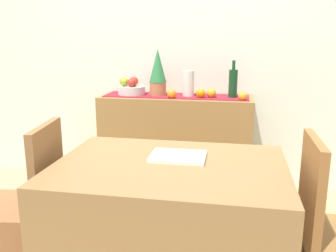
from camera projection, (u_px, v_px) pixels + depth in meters
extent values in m
cube|color=tan|center=(151.00, 243.00, 2.51)|extent=(6.40, 6.40, 0.02)
cube|color=silver|center=(179.00, 35.00, 3.32)|extent=(6.40, 0.06, 2.70)
cube|color=olive|center=(176.00, 144.00, 3.29)|extent=(1.30, 0.42, 0.85)
cube|color=maroon|center=(176.00, 96.00, 3.19)|extent=(1.22, 0.32, 0.01)
cylinder|color=silver|center=(132.00, 90.00, 3.25)|extent=(0.23, 0.23, 0.07)
sphere|color=#98AC2D|center=(124.00, 82.00, 3.24)|extent=(0.08, 0.08, 0.08)
sphere|color=red|center=(134.00, 81.00, 3.26)|extent=(0.08, 0.08, 0.08)
sphere|color=#AE2E23|center=(131.00, 83.00, 3.19)|extent=(0.07, 0.07, 0.07)
cylinder|color=#143D1E|center=(233.00, 84.00, 3.07)|extent=(0.07, 0.07, 0.23)
cylinder|color=#143D1E|center=(234.00, 65.00, 3.04)|extent=(0.03, 0.03, 0.07)
cylinder|color=silver|center=(188.00, 84.00, 3.14)|extent=(0.10, 0.10, 0.22)
cylinder|color=#B26F4B|center=(158.00, 89.00, 3.20)|extent=(0.14, 0.14, 0.12)
cone|color=#2C7441|center=(158.00, 66.00, 3.15)|extent=(0.15, 0.15, 0.28)
sphere|color=orange|center=(242.00, 96.00, 2.96)|extent=(0.07, 0.07, 0.07)
sphere|color=orange|center=(201.00, 93.00, 3.08)|extent=(0.08, 0.08, 0.08)
sphere|color=orange|center=(211.00, 93.00, 3.09)|extent=(0.08, 0.08, 0.08)
sphere|color=orange|center=(171.00, 94.00, 3.06)|extent=(0.07, 0.07, 0.07)
cube|color=olive|center=(170.00, 232.00, 1.91)|extent=(1.13, 0.82, 0.74)
cube|color=white|center=(178.00, 157.00, 1.91)|extent=(0.28, 0.21, 0.02)
cube|color=#965E39|center=(22.00, 241.00, 2.10)|extent=(0.45, 0.45, 0.45)
cube|color=#8E5F39|center=(47.00, 166.00, 1.98)|extent=(0.09, 0.40, 0.45)
cube|color=#986232|center=(312.00, 186.00, 1.72)|extent=(0.04, 0.40, 0.45)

